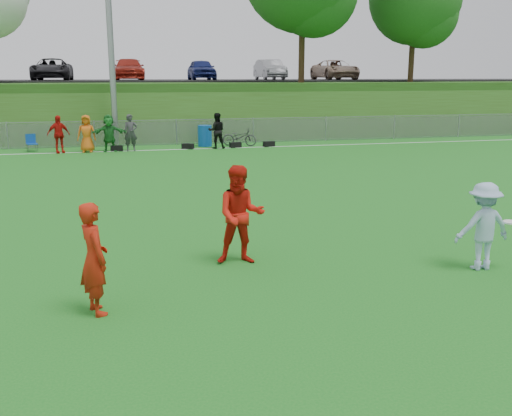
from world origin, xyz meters
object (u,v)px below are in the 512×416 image
object	(u,v)px
bicycle	(240,137)
frisbee	(512,222)
player_red_center	(241,215)
player_blue	(483,226)
player_red_left	(94,259)
recycling_bin	(205,136)

from	to	relation	value
bicycle	frisbee	bearing A→B (deg)	-153.96
player_red_center	player_blue	world-z (taller)	player_red_center
player_red_left	bicycle	size ratio (longest dim) A/B	0.99
player_red_left	recycling_bin	distance (m)	20.34
player_red_center	player_red_left	bearing A→B (deg)	-137.55
player_blue	recycling_bin	xyz separation A→B (m)	(-2.26, 19.40, -0.29)
player_blue	frisbee	world-z (taller)	player_blue
player_red_center	bicycle	xyz separation A→B (m)	(3.63, 17.78, -0.48)
player_red_left	frisbee	distance (m)	7.26
player_blue	bicycle	world-z (taller)	player_blue
recycling_bin	bicycle	size ratio (longest dim) A/B	0.60
player_red_center	bicycle	size ratio (longest dim) A/B	1.09
recycling_bin	bicycle	bearing A→B (deg)	-9.65
player_red_center	player_blue	xyz separation A→B (m)	(4.19, -1.33, -0.13)
frisbee	player_red_left	bearing A→B (deg)	-177.39
player_red_center	recycling_bin	size ratio (longest dim) A/B	1.80
player_red_left	player_red_center	size ratio (longest dim) A/B	0.91
frisbee	recycling_bin	bearing A→B (deg)	98.04
bicycle	player_red_left	bearing A→B (deg)	-174.68
frisbee	bicycle	xyz separation A→B (m)	(-1.06, 19.22, -0.43)
frisbee	recycling_bin	world-z (taller)	recycling_bin
player_red_left	player_blue	world-z (taller)	player_red_left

